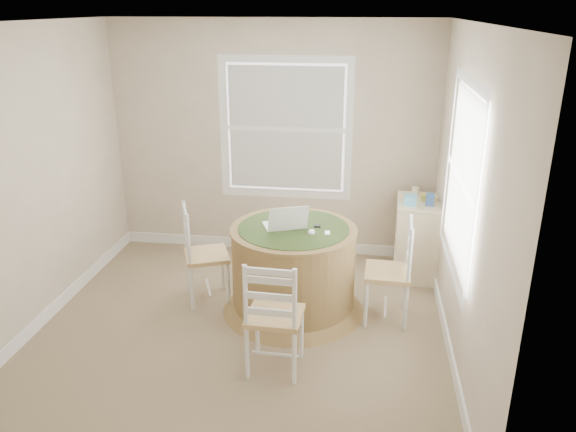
# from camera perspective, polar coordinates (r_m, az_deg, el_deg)

# --- Properties ---
(room) EXTENTS (3.64, 3.64, 2.64)m
(room) POSITION_cam_1_polar(r_m,az_deg,el_deg) (4.68, -2.87, 2.99)
(room) COLOR #937E5D
(room) RESTS_ON ground
(round_table) EXTENTS (1.33, 1.33, 0.83)m
(round_table) POSITION_cam_1_polar(r_m,az_deg,el_deg) (5.22, 0.56, -5.09)
(round_table) COLOR olive
(round_table) RESTS_ON ground
(chair_left) EXTENTS (0.53, 0.54, 0.95)m
(chair_left) POSITION_cam_1_polar(r_m,az_deg,el_deg) (5.44, -8.28, -3.91)
(chair_left) COLOR white
(chair_left) RESTS_ON ground
(chair_near) EXTENTS (0.44, 0.42, 0.95)m
(chair_near) POSITION_cam_1_polar(r_m,az_deg,el_deg) (4.39, -1.35, -10.05)
(chair_near) COLOR white
(chair_near) RESTS_ON ground
(chair_right) EXTENTS (0.41, 0.43, 0.95)m
(chair_right) POSITION_cam_1_polar(r_m,az_deg,el_deg) (5.13, 10.09, -5.61)
(chair_right) COLOR white
(chair_right) RESTS_ON ground
(laptop) EXTENTS (0.46, 0.43, 0.25)m
(laptop) POSITION_cam_1_polar(r_m,az_deg,el_deg) (5.07, -0.28, -0.80)
(laptop) COLOR white
(laptop) RESTS_ON round_table
(mouse) EXTENTS (0.07, 0.11, 0.04)m
(mouse) POSITION_cam_1_polar(r_m,az_deg,el_deg) (4.95, 2.41, -1.64)
(mouse) COLOR white
(mouse) RESTS_ON round_table
(phone) EXTENTS (0.05, 0.09, 0.02)m
(phone) POSITION_cam_1_polar(r_m,az_deg,el_deg) (4.96, 4.03, -1.77)
(phone) COLOR #B7BABF
(phone) RESTS_ON round_table
(keys) EXTENTS (0.06, 0.05, 0.02)m
(keys) POSITION_cam_1_polar(r_m,az_deg,el_deg) (5.09, 2.98, -1.08)
(keys) COLOR black
(keys) RESTS_ON round_table
(corner_chest) EXTENTS (0.50, 0.65, 0.84)m
(corner_chest) POSITION_cam_1_polar(r_m,az_deg,el_deg) (6.05, 12.97, -2.21)
(corner_chest) COLOR beige
(corner_chest) RESTS_ON ground
(tissue_box) EXTENTS (0.13, 0.13, 0.10)m
(tissue_box) POSITION_cam_1_polar(r_m,az_deg,el_deg) (5.74, 12.22, 1.56)
(tissue_box) COLOR #5DB3D6
(tissue_box) RESTS_ON corner_chest
(box_yellow) EXTENTS (0.15, 0.11, 0.06)m
(box_yellow) POSITION_cam_1_polar(r_m,az_deg,el_deg) (5.94, 14.11, 1.84)
(box_yellow) COLOR gold
(box_yellow) RESTS_ON corner_chest
(box_blue) EXTENTS (0.08, 0.08, 0.12)m
(box_blue) POSITION_cam_1_polar(r_m,az_deg,el_deg) (5.77, 14.31, 1.58)
(box_blue) COLOR #3760A6
(box_blue) RESTS_ON corner_chest
(cup_cream) EXTENTS (0.07, 0.07, 0.09)m
(cup_cream) POSITION_cam_1_polar(r_m,az_deg,el_deg) (6.06, 12.76, 2.49)
(cup_cream) COLOR beige
(cup_cream) RESTS_ON corner_chest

